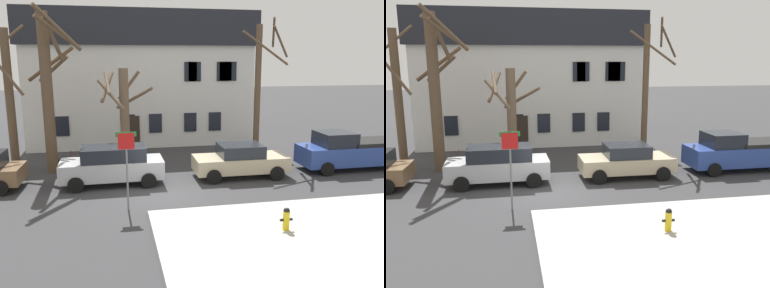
% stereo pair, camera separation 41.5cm
% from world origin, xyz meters
% --- Properties ---
extents(ground_plane, '(120.00, 120.00, 0.00)m').
position_xyz_m(ground_plane, '(0.00, 0.00, 0.00)').
color(ground_plane, '#38383A').
extents(sidewalk_slab, '(10.96, 8.49, 0.12)m').
position_xyz_m(sidewalk_slab, '(4.58, -6.44, 0.06)').
color(sidewalk_slab, '#B7B5AD').
rests_on(sidewalk_slab, ground_plane).
extents(building_main, '(14.86, 9.43, 8.56)m').
position_xyz_m(building_main, '(-0.06, 13.26, 4.35)').
color(building_main, white).
rests_on(building_main, ground_plane).
extents(tree_bare_near, '(2.54, 3.01, 7.34)m').
position_xyz_m(tree_bare_near, '(-7.02, 5.01, 3.80)').
color(tree_bare_near, brown).
rests_on(tree_bare_near, ground_plane).
extents(tree_bare_mid, '(2.87, 3.13, 7.97)m').
position_xyz_m(tree_bare_mid, '(-5.00, 4.34, 4.28)').
color(tree_bare_mid, brown).
rests_on(tree_bare_mid, ground_plane).
extents(tree_bare_far, '(2.90, 2.91, 5.15)m').
position_xyz_m(tree_bare_far, '(-1.45, 4.59, 2.87)').
color(tree_bare_far, brown).
rests_on(tree_bare_far, ground_plane).
extents(tree_bare_end, '(3.13, 2.27, 7.75)m').
position_xyz_m(tree_bare_end, '(6.11, 5.19, 4.04)').
color(tree_bare_end, brown).
rests_on(tree_bare_end, ground_plane).
extents(car_silver_wagon, '(4.59, 2.03, 1.75)m').
position_xyz_m(car_silver_wagon, '(-2.11, 1.71, 0.91)').
color(car_silver_wagon, '#B7BABF').
rests_on(car_silver_wagon, ground_plane).
extents(car_beige_sedan, '(4.50, 2.10, 1.61)m').
position_xyz_m(car_beige_sedan, '(3.93, 1.68, 0.81)').
color(car_beige_sedan, '#C6B793').
rests_on(car_beige_sedan, ground_plane).
extents(pickup_truck_blue, '(5.46, 2.14, 1.98)m').
position_xyz_m(pickup_truck_blue, '(9.95, 1.91, 0.96)').
color(pickup_truck_blue, '#2D4799').
rests_on(pickup_truck_blue, ground_plane).
extents(fire_hydrant, '(0.42, 0.22, 0.76)m').
position_xyz_m(fire_hydrant, '(3.41, -4.75, 0.52)').
color(fire_hydrant, gold).
rests_on(fire_hydrant, sidewalk_slab).
extents(street_sign_pole, '(0.76, 0.07, 3.01)m').
position_xyz_m(street_sign_pole, '(-1.58, -1.68, 2.10)').
color(street_sign_pole, slate).
rests_on(street_sign_pole, ground_plane).
extents(bicycle_leaning, '(1.75, 0.17, 1.03)m').
position_xyz_m(bicycle_leaning, '(-3.99, 4.53, 0.37)').
color(bicycle_leaning, black).
rests_on(bicycle_leaning, ground_plane).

